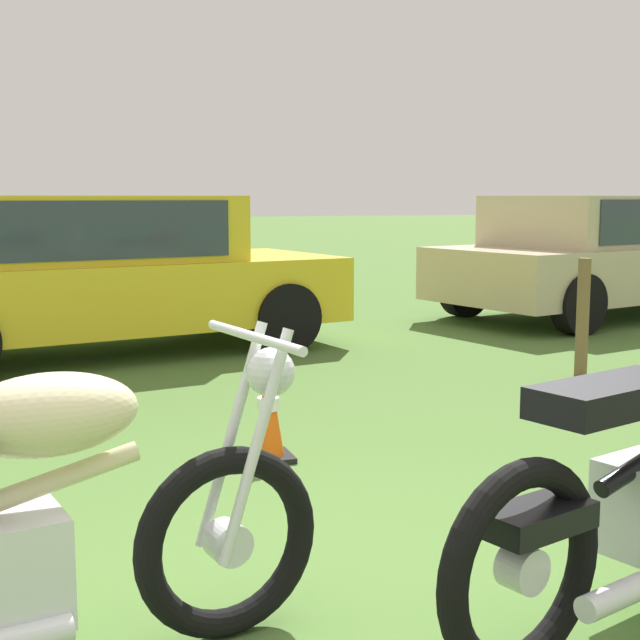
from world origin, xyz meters
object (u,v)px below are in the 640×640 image
(car_beige, at_px, (603,249))
(fence_post_wooden, at_px, (583,318))
(car_yellow, at_px, (83,262))
(traffic_cone, at_px, (268,413))

(car_beige, distance_m, fence_post_wooden, 3.86)
(car_yellow, bearing_deg, traffic_cone, -91.00)
(car_yellow, relative_size, traffic_cone, 7.93)
(car_yellow, xyz_separation_m, traffic_cone, (0.73, -3.71, -0.57))
(car_beige, bearing_deg, fence_post_wooden, -143.13)
(car_yellow, distance_m, fence_post_wooden, 4.35)
(car_beige, relative_size, fence_post_wooden, 4.95)
(car_beige, xyz_separation_m, traffic_cone, (-5.32, -4.46, -0.54))
(car_beige, height_order, traffic_cone, car_beige)
(traffic_cone, bearing_deg, car_yellow, 101.11)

